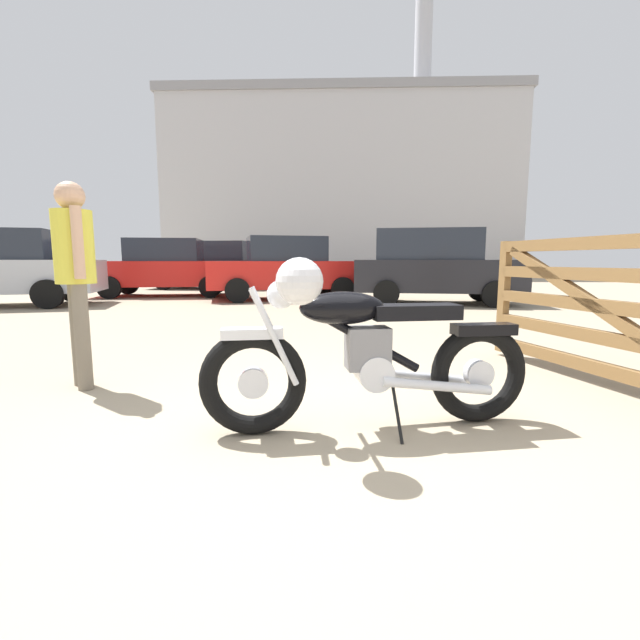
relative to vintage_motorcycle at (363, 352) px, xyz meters
The scene contains 9 objects.
ground_plane 0.55m from the vintage_motorcycle, 126.17° to the right, with size 80.00×80.00×0.00m, color gray.
vintage_motorcycle is the anchor object (origin of this frame).
timber_gate 2.27m from the vintage_motorcycle, 16.28° to the left, with size 0.69×2.51×1.60m.
bystander 2.47m from the vintage_motorcycle, 155.16° to the left, with size 0.30×0.39×1.66m.
red_hatchback_near 9.38m from the vintage_motorcycle, 94.80° to the left, with size 4.44×2.50×1.67m.
white_estate_far 8.45m from the vintage_motorcycle, 70.34° to the left, with size 4.14×2.37×1.78m.
blue_hatchback_right 11.42m from the vintage_motorcycle, 112.46° to the left, with size 4.34×2.21×1.67m.
pale_sedan_back 14.49m from the vintage_motorcycle, 105.30° to the left, with size 4.93×2.57×1.74m.
industrial_building 28.09m from the vintage_motorcycle, 85.22° to the left, with size 22.11×10.87×24.66m.
Camera 1 is at (-0.23, -2.39, 1.04)m, focal length 24.46 mm.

